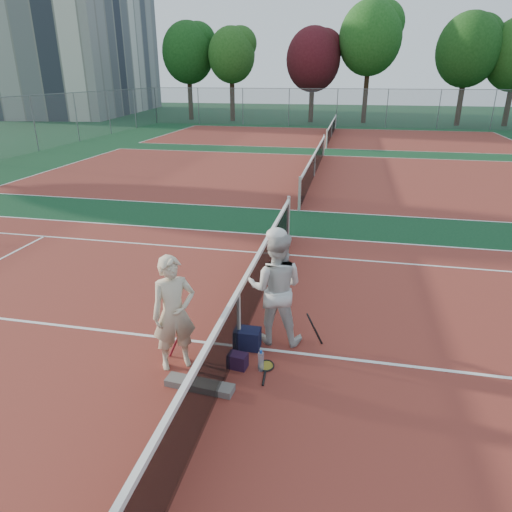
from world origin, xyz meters
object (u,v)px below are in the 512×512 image
(racket_black_held, at_px, (310,330))
(sports_bag_purple, at_px, (238,361))
(player_a, at_px, (174,313))
(racket_spare, at_px, (266,366))
(apartment_block, at_px, (86,41))
(player_b, at_px, (276,288))
(net_main, at_px, (239,319))
(water_bottle, at_px, (261,362))
(racket_red, at_px, (182,339))
(sports_bag_navy, at_px, (247,338))

(racket_black_held, distance_m, sports_bag_purple, 1.30)
(player_a, height_order, racket_spare, player_a)
(apartment_block, xyz_separation_m, sports_bag_purple, (28.11, -44.54, -7.39))
(player_b, xyz_separation_m, racket_black_held, (0.58, -0.05, -0.65))
(racket_spare, bearing_deg, player_a, 94.88)
(player_a, distance_m, racket_black_held, 2.19)
(net_main, relative_size, water_bottle, 36.60)
(racket_red, bearing_deg, sports_bag_navy, -3.43)
(racket_black_held, height_order, racket_spare, racket_black_held)
(racket_spare, bearing_deg, apartment_block, 27.89)
(player_b, distance_m, sports_bag_purple, 1.27)
(player_b, bearing_deg, player_a, 36.13)
(player_b, distance_m, sports_bag_navy, 0.92)
(player_b, bearing_deg, racket_spare, 88.87)
(net_main, distance_m, player_b, 0.75)
(racket_spare, xyz_separation_m, sports_bag_purple, (-0.41, -0.11, 0.10))
(net_main, distance_m, sports_bag_navy, 0.37)
(player_a, bearing_deg, racket_spare, -24.40)
(racket_red, height_order, racket_spare, racket_red)
(racket_spare, relative_size, water_bottle, 2.00)
(net_main, height_order, racket_black_held, net_main)
(player_b, bearing_deg, racket_black_held, 173.24)
(sports_bag_navy, height_order, sports_bag_purple, sports_bag_navy)
(net_main, distance_m, racket_red, 0.93)
(racket_red, bearing_deg, apartment_block, 94.45)
(racket_black_held, height_order, sports_bag_purple, racket_black_held)
(apartment_block, relative_size, player_b, 11.87)
(net_main, xyz_separation_m, player_b, (0.52, 0.34, 0.42))
(racket_black_held, relative_size, sports_bag_navy, 1.36)
(player_a, xyz_separation_m, sports_bag_purple, (0.90, 0.12, -0.76))
(racket_black_held, bearing_deg, water_bottle, 34.55)
(player_b, distance_m, racket_spare, 1.20)
(net_main, distance_m, water_bottle, 0.80)
(apartment_block, xyz_separation_m, racket_spare, (28.52, -44.44, -7.49))
(net_main, bearing_deg, player_a, -140.04)
(net_main, relative_size, racket_red, 19.70)
(apartment_block, relative_size, water_bottle, 73.33)
(net_main, distance_m, sports_bag_purple, 0.68)
(player_a, distance_m, racket_spare, 1.58)
(racket_spare, xyz_separation_m, water_bottle, (-0.06, -0.11, 0.14))
(player_a, relative_size, racket_red, 3.12)
(net_main, height_order, sports_bag_navy, net_main)
(apartment_block, relative_size, racket_red, 39.47)
(net_main, bearing_deg, racket_black_held, 14.66)
(net_main, distance_m, racket_black_held, 1.16)
(player_b, bearing_deg, apartment_block, -58.21)
(player_b, bearing_deg, water_bottle, 84.97)
(apartment_block, xyz_separation_m, racket_black_held, (29.10, -43.71, -7.22))
(apartment_block, height_order, sports_bag_purple, apartment_block)
(net_main, bearing_deg, water_bottle, -49.75)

